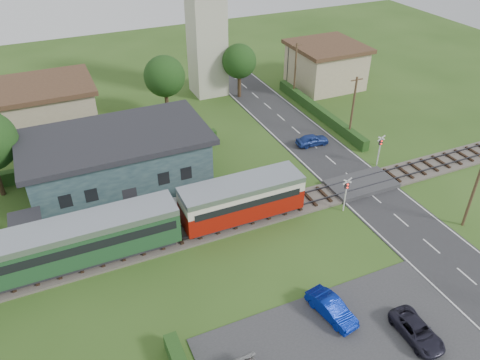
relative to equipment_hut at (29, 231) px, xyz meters
name	(u,v)px	position (x,y,z in m)	size (l,w,h in m)	color
ground	(274,227)	(18.00, -5.20, -1.75)	(120.00, 120.00, 0.00)	#2D4C19
railway_track	(263,212)	(18.00, -3.20, -1.64)	(76.00, 3.20, 0.49)	#4C443D
road	(375,198)	(28.00, -5.20, -1.72)	(6.00, 70.00, 0.05)	#28282B
car_park	(344,349)	(16.50, -17.20, -1.71)	(17.00, 9.00, 0.08)	#333335
crossing_deck	(361,184)	(28.00, -3.20, -1.52)	(6.20, 3.40, 0.45)	#333335
platform	(137,220)	(8.00, 0.00, -1.52)	(30.00, 3.00, 0.45)	gray
equipment_hut	(29,231)	(0.00, 0.00, 0.00)	(2.30, 2.30, 2.55)	beige
station_building	(118,161)	(8.00, 5.79, 0.95)	(16.00, 9.00, 5.30)	#223940
train	(18,257)	(-0.76, -3.20, 0.43)	(43.20, 2.90, 3.40)	#232328
church_tower	(206,11)	(23.00, 22.80, 8.48)	(6.00, 6.00, 17.60)	beige
house_west	(44,108)	(3.00, 19.80, 1.04)	(10.80, 8.80, 5.50)	tan
house_east	(326,65)	(38.00, 18.80, 1.05)	(8.80, 8.80, 5.50)	tan
hedge_roadside	(319,112)	(32.20, 10.80, -1.15)	(0.80, 18.00, 1.20)	#193814
hedge_station	(111,157)	(8.00, 10.30, -1.10)	(22.00, 0.80, 1.30)	#193814
tree_b	(164,76)	(16.00, 17.80, 3.27)	(4.60, 4.60, 7.34)	#332316
tree_c	(239,61)	(26.00, 19.80, 2.91)	(4.20, 4.20, 6.78)	#332316
utility_pole_b	(475,189)	(32.20, -11.20, 1.88)	(1.40, 0.22, 7.00)	#473321
utility_pole_c	(353,108)	(32.20, 4.80, 1.88)	(1.40, 0.22, 7.00)	#473321
utility_pole_d	(295,70)	(32.20, 16.80, 1.88)	(1.40, 0.22, 7.00)	#473321
crossing_signal_near	(346,190)	(24.40, -5.61, 0.39)	(0.84, 0.28, 3.28)	silver
crossing_signal_far	(380,146)	(31.60, -0.81, 0.39)	(0.84, 0.28, 3.28)	silver
streetlamp_east	(288,60)	(34.00, 21.80, 1.29)	(0.30, 0.30, 5.15)	#3F3F47
car_on_road	(312,140)	(27.89, 5.22, -1.11)	(1.39, 3.46, 1.18)	navy
car_park_blue	(331,308)	(17.18, -14.70, -1.04)	(1.32, 3.79, 1.25)	#041C8E
car_park_dark	(417,331)	(21.04, -18.29, -1.14)	(1.77, 3.83, 1.06)	black
pedestrian_near	(236,183)	(17.03, 0.27, -0.53)	(0.56, 0.37, 1.53)	gray
pedestrian_far	(61,228)	(2.26, -0.14, -0.38)	(0.89, 0.69, 1.83)	gray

